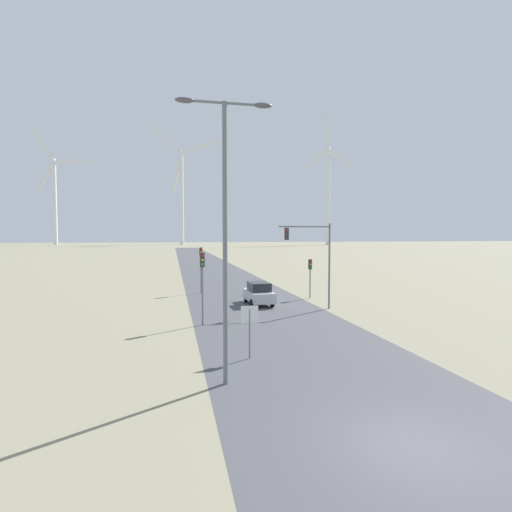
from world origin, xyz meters
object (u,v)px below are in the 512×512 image
(traffic_light_post_mid_left, at_px, (201,260))
(wind_turbine_far_left, at_px, (55,193))
(streetlamp, at_px, (225,209))
(wind_turbine_left, at_px, (182,188))
(traffic_light_post_near_right, at_px, (310,270))
(traffic_light_mast_overhead, at_px, (313,249))
(car_approaching, at_px, (259,293))
(wind_turbine_center, at_px, (328,187))
(stop_sign_near, at_px, (250,322))
(traffic_light_post_near_left, at_px, (202,272))

(traffic_light_post_mid_left, xyz_separation_m, wind_turbine_far_left, (-69.87, 215.81, 26.74))
(streetlamp, height_order, wind_turbine_left, wind_turbine_left)
(traffic_light_post_near_right, relative_size, traffic_light_mast_overhead, 0.53)
(car_approaching, distance_m, wind_turbine_center, 198.68)
(streetlamp, relative_size, car_approaching, 2.54)
(traffic_light_mast_overhead, bearing_deg, wind_turbine_left, 91.25)
(streetlamp, distance_m, wind_turbine_center, 214.97)
(wind_turbine_far_left, relative_size, wind_turbine_center, 0.90)
(stop_sign_near, xyz_separation_m, traffic_light_post_near_right, (8.63, 16.03, 0.86))
(traffic_light_mast_overhead, xyz_separation_m, car_approaching, (-3.57, 2.90, -3.67))
(stop_sign_near, relative_size, wind_turbine_center, 0.03)
(car_approaching, distance_m, wind_turbine_left, 210.44)
(wind_turbine_left, xyz_separation_m, wind_turbine_center, (79.83, -28.29, -0.90))
(traffic_light_post_near_left, distance_m, traffic_light_mast_overhead, 9.40)
(stop_sign_near, relative_size, traffic_light_post_near_right, 0.70)
(traffic_light_post_near_left, height_order, car_approaching, traffic_light_post_near_left)
(traffic_light_post_near_left, relative_size, traffic_light_mast_overhead, 0.70)
(stop_sign_near, bearing_deg, traffic_light_post_near_left, 102.30)
(wind_turbine_left, bearing_deg, wind_turbine_far_left, 168.16)
(wind_turbine_far_left, height_order, wind_turbine_left, wind_turbine_left)
(traffic_light_mast_overhead, bearing_deg, streetlamp, -121.67)
(traffic_light_mast_overhead, bearing_deg, stop_sign_near, -122.75)
(wind_turbine_far_left, distance_m, wind_turbine_left, 74.63)
(traffic_light_post_mid_left, bearing_deg, streetlamp, -91.87)
(stop_sign_near, relative_size, wind_turbine_left, 0.03)
(wind_turbine_far_left, height_order, wind_turbine_center, wind_turbine_center)
(traffic_light_post_near_right, bearing_deg, wind_turbine_center, 67.47)
(traffic_light_mast_overhead, bearing_deg, traffic_light_post_near_right, 72.49)
(stop_sign_near, distance_m, car_approaching, 14.23)
(stop_sign_near, height_order, car_approaching, stop_sign_near)
(streetlamp, bearing_deg, traffic_light_post_near_right, 61.86)
(traffic_light_post_mid_left, height_order, car_approaching, traffic_light_post_mid_left)
(stop_sign_near, distance_m, wind_turbine_left, 223.98)
(stop_sign_near, relative_size, traffic_light_mast_overhead, 0.37)
(traffic_light_mast_overhead, distance_m, car_approaching, 5.89)
(wind_turbine_far_left, bearing_deg, streetlamp, -73.94)
(traffic_light_post_near_right, bearing_deg, traffic_light_post_near_left, -139.45)
(traffic_light_post_mid_left, bearing_deg, wind_turbine_left, 89.11)
(stop_sign_near, distance_m, traffic_light_post_near_right, 18.22)
(traffic_light_post_near_right, xyz_separation_m, wind_turbine_far_left, (-79.20, 221.02, 27.43))
(car_approaching, bearing_deg, wind_turbine_left, 90.28)
(stop_sign_near, distance_m, traffic_light_post_near_left, 7.63)
(traffic_light_post_mid_left, xyz_separation_m, traffic_light_mast_overhead, (7.70, -10.35, 1.34))
(stop_sign_near, relative_size, car_approaching, 0.59)
(traffic_light_post_near_right, distance_m, wind_turbine_far_left, 236.38)
(traffic_light_post_near_left, bearing_deg, traffic_light_post_mid_left, 86.35)
(streetlamp, relative_size, wind_turbine_center, 0.15)
(streetlamp, xyz_separation_m, car_approaching, (4.92, 16.66, -5.71))
(streetlamp, bearing_deg, car_approaching, 73.55)
(traffic_light_mast_overhead, xyz_separation_m, wind_turbine_center, (75.24, 182.58, 27.61))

